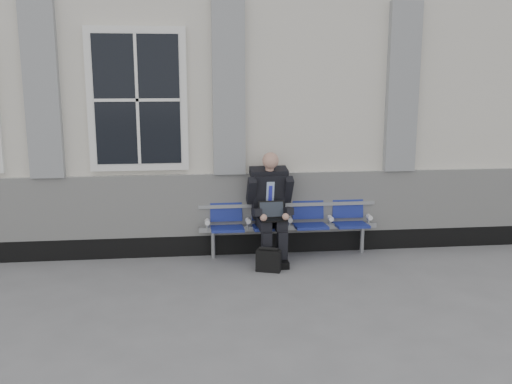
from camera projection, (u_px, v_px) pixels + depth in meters
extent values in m
plane|color=slate|center=(105.00, 296.00, 6.79)|extent=(70.00, 70.00, 0.00)
cube|color=beige|center=(127.00, 104.00, 9.77)|extent=(14.00, 4.00, 4.20)
cube|color=black|center=(119.00, 248.00, 8.19)|extent=(14.00, 0.10, 0.30)
cube|color=silver|center=(117.00, 207.00, 8.06)|extent=(14.00, 0.08, 0.90)
cube|color=gray|center=(42.00, 89.00, 7.60)|extent=(0.45, 0.14, 2.40)
cube|color=gray|center=(229.00, 89.00, 7.89)|extent=(0.45, 0.14, 2.40)
cube|color=gray|center=(402.00, 88.00, 8.18)|extent=(0.45, 0.14, 2.40)
cube|color=white|center=(138.00, 100.00, 7.80)|extent=(1.35, 0.10, 1.95)
cube|color=black|center=(137.00, 100.00, 7.75)|extent=(1.15, 0.02, 1.75)
cube|color=#9EA0A3|center=(289.00, 227.00, 8.25)|extent=(2.60, 0.07, 0.07)
cube|color=#9EA0A3|center=(288.00, 205.00, 8.30)|extent=(2.60, 0.05, 0.05)
cylinder|color=#9EA0A3|center=(213.00, 245.00, 8.17)|extent=(0.06, 0.06, 0.39)
cylinder|color=#9EA0A3|center=(362.00, 240.00, 8.42)|extent=(0.06, 0.06, 0.39)
cube|color=navy|center=(227.00, 229.00, 8.06)|extent=(0.46, 0.42, 0.07)
cube|color=navy|center=(226.00, 207.00, 8.21)|extent=(0.46, 0.10, 0.40)
cube|color=navy|center=(269.00, 227.00, 8.13)|extent=(0.46, 0.42, 0.07)
cube|color=navy|center=(267.00, 206.00, 8.28)|extent=(0.46, 0.10, 0.40)
cube|color=navy|center=(310.00, 226.00, 8.20)|extent=(0.46, 0.42, 0.07)
cube|color=navy|center=(308.00, 205.00, 8.35)|extent=(0.46, 0.10, 0.40)
cube|color=navy|center=(351.00, 225.00, 8.27)|extent=(0.46, 0.42, 0.07)
cube|color=navy|center=(348.00, 204.00, 8.42)|extent=(0.46, 0.10, 0.40)
cylinder|color=white|center=(207.00, 222.00, 8.04)|extent=(0.07, 0.12, 0.07)
cylinder|color=white|center=(248.00, 221.00, 8.11)|extent=(0.07, 0.12, 0.07)
cylinder|color=white|center=(290.00, 219.00, 8.17)|extent=(0.07, 0.12, 0.07)
cylinder|color=white|center=(330.00, 218.00, 8.24)|extent=(0.07, 0.12, 0.07)
cylinder|color=white|center=(369.00, 217.00, 8.31)|extent=(0.07, 0.12, 0.07)
cube|color=black|center=(267.00, 264.00, 7.78)|extent=(0.14, 0.29, 0.10)
cube|color=black|center=(283.00, 263.00, 7.82)|extent=(0.14, 0.29, 0.10)
cube|color=black|center=(267.00, 249.00, 7.81)|extent=(0.14, 0.15, 0.47)
cube|color=black|center=(282.00, 248.00, 7.84)|extent=(0.14, 0.15, 0.47)
cube|color=black|center=(263.00, 223.00, 7.98)|extent=(0.18, 0.50, 0.15)
cube|color=black|center=(279.00, 223.00, 8.02)|extent=(0.18, 0.50, 0.15)
cube|color=black|center=(268.00, 195.00, 8.14)|extent=(0.48, 0.40, 0.69)
cube|color=silver|center=(270.00, 195.00, 8.01)|extent=(0.11, 0.11, 0.39)
cube|color=#2A2EC5|center=(270.00, 197.00, 8.00)|extent=(0.05, 0.09, 0.32)
cube|color=black|center=(269.00, 172.00, 8.04)|extent=(0.54, 0.29, 0.16)
cylinder|color=tan|center=(270.00, 168.00, 7.97)|extent=(0.12, 0.12, 0.11)
sphere|color=tan|center=(271.00, 161.00, 7.89)|extent=(0.23, 0.23, 0.23)
cube|color=black|center=(251.00, 191.00, 7.97)|extent=(0.13, 0.32, 0.41)
cube|color=black|center=(288.00, 189.00, 8.06)|extent=(0.13, 0.32, 0.41)
cube|color=black|center=(257.00, 212.00, 7.84)|extent=(0.12, 0.35, 0.15)
cube|color=black|center=(288.00, 211.00, 7.91)|extent=(0.12, 0.35, 0.15)
sphere|color=tan|center=(264.00, 218.00, 7.71)|extent=(0.10, 0.10, 0.10)
sphere|color=tan|center=(286.00, 217.00, 7.76)|extent=(0.10, 0.10, 0.10)
cube|color=black|center=(273.00, 220.00, 7.83)|extent=(0.37, 0.27, 0.02)
cube|color=black|center=(272.00, 209.00, 7.93)|extent=(0.37, 0.12, 0.23)
cube|color=black|center=(272.00, 209.00, 7.92)|extent=(0.33, 0.09, 0.20)
cube|color=black|center=(268.00, 261.00, 7.62)|extent=(0.35, 0.24, 0.29)
cylinder|color=black|center=(269.00, 249.00, 7.58)|extent=(0.26, 0.14, 0.05)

